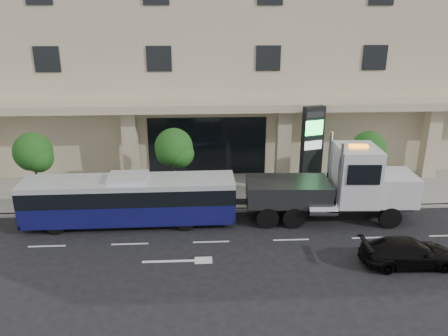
# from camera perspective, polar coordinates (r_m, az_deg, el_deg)

# --- Properties ---
(ground) EXTENTS (120.00, 120.00, 0.00)m
(ground) POSITION_cam_1_polar(r_m,az_deg,el_deg) (23.25, -1.78, -7.84)
(ground) COLOR black
(ground) RESTS_ON ground
(sidewalk) EXTENTS (120.00, 6.00, 0.15)m
(sidewalk) POSITION_cam_1_polar(r_m,az_deg,el_deg) (27.77, -2.03, -2.99)
(sidewalk) COLOR gray
(sidewalk) RESTS_ON ground
(curb) EXTENTS (120.00, 0.30, 0.15)m
(curb) POSITION_cam_1_polar(r_m,az_deg,el_deg) (25.02, -1.89, -5.60)
(curb) COLOR gray
(curb) RESTS_ON ground
(convention_center) EXTENTS (60.00, 17.60, 20.00)m
(convention_center) POSITION_cam_1_polar(r_m,az_deg,el_deg) (36.11, -2.58, 18.30)
(convention_center) COLOR #BCA98D
(convention_center) RESTS_ON ground
(tree_left) EXTENTS (2.27, 2.20, 4.22)m
(tree_left) POSITION_cam_1_polar(r_m,az_deg,el_deg) (27.16, -23.60, 1.63)
(tree_left) COLOR #422B19
(tree_left) RESTS_ON sidewalk
(tree_mid) EXTENTS (2.28, 2.20, 4.38)m
(tree_mid) POSITION_cam_1_polar(r_m,az_deg,el_deg) (25.41, -6.51, 2.38)
(tree_mid) COLOR #422B19
(tree_mid) RESTS_ON sidewalk
(tree_right) EXTENTS (2.10, 2.00, 4.04)m
(tree_right) POSITION_cam_1_polar(r_m,az_deg,el_deg) (27.30, 18.39, 2.20)
(tree_right) COLOR #422B19
(tree_right) RESTS_ON sidewalk
(city_bus) EXTENTS (11.10, 2.44, 2.81)m
(city_bus) POSITION_cam_1_polar(r_m,az_deg,el_deg) (23.66, -12.20, -3.98)
(city_bus) COLOR black
(city_bus) RESTS_ON ground
(tow_truck) EXTENTS (10.21, 2.96, 4.64)m
(tow_truck) POSITION_cam_1_polar(r_m,az_deg,el_deg) (24.31, 14.62, -2.32)
(tow_truck) COLOR #2D3033
(tow_truck) RESTS_ON ground
(black_sedan) EXTENTS (4.29, 1.77, 1.24)m
(black_sedan) POSITION_cam_1_polar(r_m,az_deg,el_deg) (21.47, 22.97, -10.10)
(black_sedan) COLOR black
(black_sedan) RESTS_ON ground
(signage_pylon) EXTENTS (1.41, 0.85, 5.37)m
(signage_pylon) POSITION_cam_1_polar(r_m,az_deg,el_deg) (27.26, 11.40, 2.46)
(signage_pylon) COLOR black
(signage_pylon) RESTS_ON sidewalk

